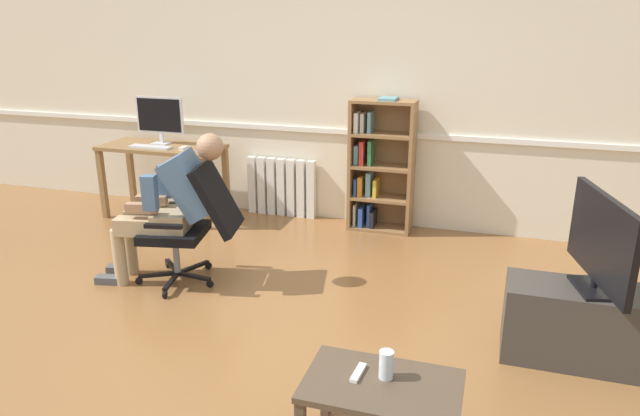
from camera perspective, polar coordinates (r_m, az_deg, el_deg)
The scene contains 15 objects.
ground_plane at distance 3.72m, azimuth -6.33°, elevation -14.08°, with size 18.00×18.00×0.00m, color brown.
back_wall at distance 5.70m, azimuth 4.06°, elevation 11.83°, with size 12.00×0.13×2.70m.
computer_desk at distance 6.13m, azimuth -15.34°, elevation 4.95°, with size 1.24×0.57×0.76m.
imac_monitor at distance 6.14m, azimuth -15.63°, elevation 8.70°, with size 0.53×0.14×0.48m.
keyboard at distance 6.01m, azimuth -16.47°, elevation 5.84°, with size 0.44×0.12×0.02m, color silver.
computer_mouse at distance 5.83m, azimuth -13.39°, elevation 5.79°, with size 0.06×0.10×0.03m, color white.
bookshelf at distance 5.58m, azimuth 5.76°, elevation 4.06°, with size 0.61×0.29×1.29m.
radiator at distance 6.04m, azimuth -3.84°, elevation 2.08°, with size 0.74×0.08×0.61m.
office_chair at distance 4.50m, azimuth -12.44°, elevation -1.14°, with size 0.83×0.64×0.96m.
person_seated at distance 4.52m, azimuth -14.65°, elevation 0.42°, with size 1.06×0.51×1.19m.
tv_stand at distance 3.85m, azimuth 24.99°, elevation -10.54°, with size 0.96×0.38×0.48m.
tv_screen at distance 3.64m, azimuth 26.14°, elevation -3.05°, with size 0.27×0.83×0.57m.
coffee_table at distance 2.80m, azimuth 6.16°, elevation -17.85°, with size 0.72×0.45×0.39m.
drinking_glass at distance 2.77m, azimuth 6.59°, elevation -15.19°, with size 0.07×0.07×0.14m, color silver.
spare_remote at distance 2.81m, azimuth 3.82°, elevation -16.00°, with size 0.04×0.15×0.02m, color white.
Camera 1 is at (1.31, -2.86, 1.98)m, focal length 32.25 mm.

